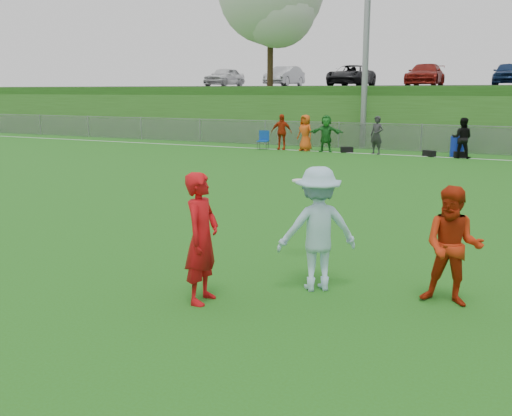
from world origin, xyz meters
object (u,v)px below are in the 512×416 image
Objects in this scene: player_blue at (317,229)px; frisbee at (300,181)px; player_red_left at (202,238)px; player_red_center at (453,246)px; recycling_bin at (457,147)px.

frisbee is at bearing -93.44° from player_blue.
player_blue is 1.54m from frisbee.
frisbee is (0.45, 2.40, 0.46)m from player_red_left.
recycling_bin is (-2.03, 18.26, -0.36)m from player_red_center.
player_red_left is at bearing -155.83° from player_red_center.
player_red_left is at bearing 8.88° from player_blue.
player_blue is at bearing -59.06° from frisbee.
recycling_bin is at bearing -123.66° from player_blue.
player_blue reaches higher than player_red_left.
frisbee is at bearing -91.74° from recycling_bin.
player_red_center is (3.01, 1.34, -0.08)m from player_red_left.
player_blue is at bearing -52.27° from player_red_left.
player_red_center is 0.90× the size of player_blue.
recycling_bin is (0.52, 17.20, -0.90)m from frisbee.
player_red_left is at bearing -92.84° from recycling_bin.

